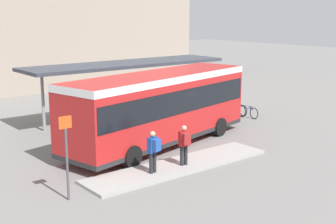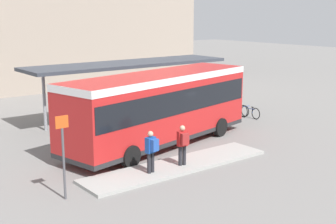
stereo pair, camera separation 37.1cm
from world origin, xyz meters
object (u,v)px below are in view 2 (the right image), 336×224
at_px(pedestrian_companion, 183,143).
at_px(platform_sign, 63,154).
at_px(pedestrian_waiting, 151,149).
at_px(bicycle_orange, 231,106).
at_px(bicycle_green, 238,109).
at_px(potted_planter_near_shelter, 187,107).
at_px(city_bus, 159,104).
at_px(bicycle_blue, 250,112).

height_order(pedestrian_companion, platform_sign, platform_sign).
bearing_deg(pedestrian_waiting, bicycle_orange, -69.22).
bearing_deg(bicycle_green, potted_planter_near_shelter, 74.69).
height_order(city_bus, platform_sign, city_bus).
relative_size(bicycle_blue, bicycle_green, 0.91).
xyz_separation_m(bicycle_orange, potted_planter_near_shelter, (-3.29, 0.28, 0.31)).
distance_m(pedestrian_waiting, bicycle_blue, 11.21).
distance_m(pedestrian_companion, bicycle_orange, 10.93).
height_order(bicycle_blue, potted_planter_near_shelter, potted_planter_near_shelter).
distance_m(city_bus, bicycle_green, 7.86).
height_order(city_bus, bicycle_orange, city_bus).
bearing_deg(bicycle_orange, city_bus, -64.00).
bearing_deg(bicycle_orange, potted_planter_near_shelter, -90.33).
relative_size(bicycle_orange, platform_sign, 0.60).
bearing_deg(pedestrian_waiting, platform_sign, 81.25).
bearing_deg(bicycle_green, pedestrian_waiting, 123.59).
bearing_deg(city_bus, bicycle_green, 4.20).
relative_size(potted_planter_near_shelter, platform_sign, 0.47).
height_order(pedestrian_companion, bicycle_blue, pedestrian_companion).
bearing_deg(pedestrian_waiting, bicycle_green, -72.07).
bearing_deg(bicycle_green, platform_sign, 117.39).
xyz_separation_m(potted_planter_near_shelter, platform_sign, (-10.68, -6.54, 0.88)).
relative_size(city_bus, pedestrian_waiting, 6.50).
bearing_deg(potted_planter_near_shelter, platform_sign, -148.51).
bearing_deg(platform_sign, potted_planter_near_shelter, 31.49).
bearing_deg(potted_planter_near_shelter, bicycle_orange, -4.92).
distance_m(city_bus, platform_sign, 7.05).
bearing_deg(pedestrian_waiting, city_bus, -50.58).
bearing_deg(platform_sign, bicycle_blue, 18.26).
relative_size(pedestrian_companion, bicycle_blue, 1.03).
xyz_separation_m(bicycle_blue, bicycle_green, (-0.14, 0.86, 0.03)).
bearing_deg(city_bus, potted_planter_near_shelter, 24.57).
xyz_separation_m(pedestrian_waiting, platform_sign, (-3.53, -0.07, 0.52)).
bearing_deg(bicycle_blue, bicycle_green, 13.29).
xyz_separation_m(pedestrian_waiting, pedestrian_companion, (1.48, -0.03, -0.00)).
bearing_deg(city_bus, bicycle_blue, -2.28).
relative_size(city_bus, pedestrian_companion, 6.52).
relative_size(city_bus, potted_planter_near_shelter, 7.85).
height_order(pedestrian_companion, bicycle_orange, pedestrian_companion).
bearing_deg(potted_planter_near_shelter, city_bus, -143.27).
bearing_deg(platform_sign, bicycle_orange, 24.14).
bearing_deg(bicycle_blue, pedestrian_waiting, 117.74).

